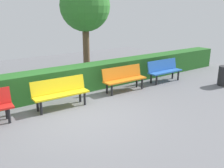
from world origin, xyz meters
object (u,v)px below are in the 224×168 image
at_px(bench_orange, 124,78).
at_px(bench_yellow, 60,92).
at_px(bench_blue, 164,70).
at_px(tree_near, 85,7).

relative_size(bench_orange, bench_yellow, 0.99).
bearing_deg(bench_blue, tree_near, -56.13).
height_order(bench_blue, tree_near, tree_near).
distance_m(bench_blue, bench_orange, 2.04).
xyz_separation_m(bench_blue, tree_near, (1.86, -2.90, 2.40)).
relative_size(bench_blue, bench_yellow, 0.92).
distance_m(bench_yellow, tree_near, 4.70).
bearing_deg(bench_orange, bench_blue, -178.23).
bearing_deg(tree_near, bench_yellow, 48.95).
distance_m(bench_orange, bench_yellow, 2.47).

